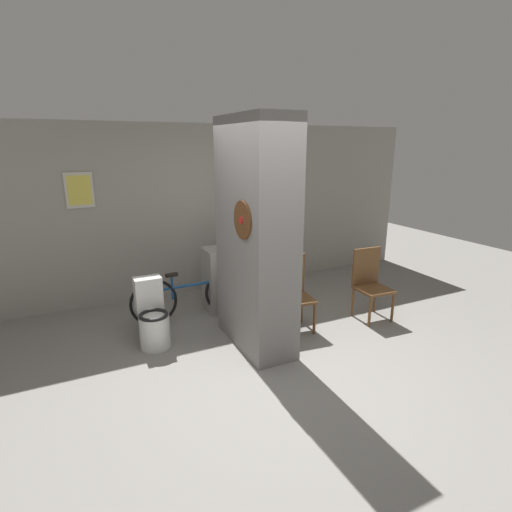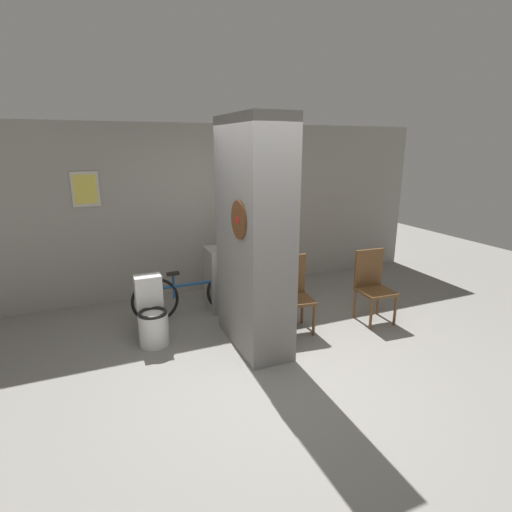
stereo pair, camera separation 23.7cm
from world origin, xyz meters
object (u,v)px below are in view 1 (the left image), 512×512
at_px(chair_near_pillar, 293,290).
at_px(bottle_tall, 259,239).
at_px(bicycle, 192,295).
at_px(chair_by_doorway, 370,281).
at_px(toilet, 153,318).

xyz_separation_m(chair_near_pillar, bottle_tall, (-0.03, 0.91, 0.48)).
relative_size(bicycle, bottle_tall, 6.22).
bearing_deg(bicycle, chair_near_pillar, -38.63).
bearing_deg(chair_by_doorway, bicycle, 158.69).
height_order(chair_near_pillar, chair_by_doorway, same).
distance_m(toilet, bicycle, 0.82).
bearing_deg(bottle_tall, chair_near_pillar, -88.34).
relative_size(chair_near_pillar, chair_by_doorway, 1.00).
height_order(bicycle, bottle_tall, bottle_tall).
xyz_separation_m(bicycle, bottle_tall, (1.04, 0.05, 0.67)).
bearing_deg(bicycle, toilet, -140.21).
bearing_deg(toilet, bottle_tall, 19.14).
bearing_deg(chair_near_pillar, bicycle, 148.26).
xyz_separation_m(chair_by_doorway, bottle_tall, (-1.14, 1.08, 0.48)).
xyz_separation_m(chair_by_doorway, bicycle, (-2.19, 1.03, -0.18)).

